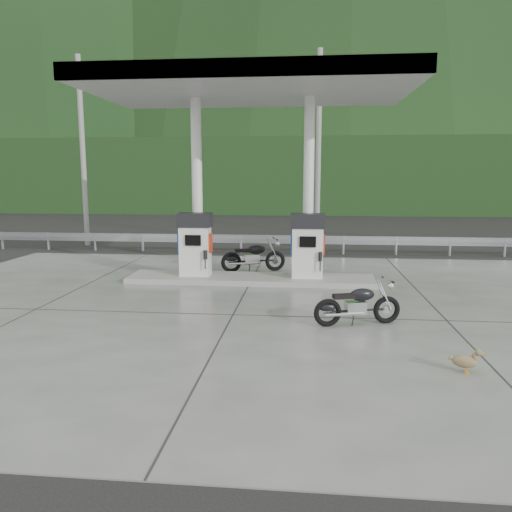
# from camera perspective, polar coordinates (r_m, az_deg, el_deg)

# --- Properties ---
(ground) EXTENTS (160.00, 160.00, 0.00)m
(ground) POSITION_cam_1_polar(r_m,az_deg,el_deg) (11.86, -1.93, -5.51)
(ground) COLOR black
(ground) RESTS_ON ground
(forecourt_apron) EXTENTS (18.00, 14.00, 0.02)m
(forecourt_apron) POSITION_cam_1_polar(r_m,az_deg,el_deg) (11.86, -1.94, -5.47)
(forecourt_apron) COLOR #61625D
(forecourt_apron) RESTS_ON ground
(pump_island) EXTENTS (7.00, 1.40, 0.15)m
(pump_island) POSITION_cam_1_polar(r_m,az_deg,el_deg) (14.26, -0.60, -2.63)
(pump_island) COLOR gray
(pump_island) RESTS_ON forecourt_apron
(gas_pump_left) EXTENTS (0.95, 0.55, 1.80)m
(gas_pump_left) POSITION_cam_1_polar(r_m,az_deg,el_deg) (14.35, -6.97, 1.34)
(gas_pump_left) COLOR silver
(gas_pump_left) RESTS_ON pump_island
(gas_pump_right) EXTENTS (0.95, 0.55, 1.80)m
(gas_pump_right) POSITION_cam_1_polar(r_m,az_deg,el_deg) (14.01, 5.92, 1.16)
(gas_pump_right) COLOR silver
(gas_pump_right) RESTS_ON pump_island
(canopy_column_left) EXTENTS (0.30, 0.30, 5.00)m
(canopy_column_left) POSITION_cam_1_polar(r_m,az_deg,el_deg) (14.62, -6.74, 7.78)
(canopy_column_left) COLOR white
(canopy_column_left) RESTS_ON pump_island
(canopy_column_right) EXTENTS (0.30, 0.30, 5.00)m
(canopy_column_right) POSITION_cam_1_polar(r_m,az_deg,el_deg) (14.28, 6.02, 7.76)
(canopy_column_right) COLOR white
(canopy_column_right) RESTS_ON pump_island
(canopy_roof) EXTENTS (8.50, 5.00, 0.40)m
(canopy_roof) POSITION_cam_1_polar(r_m,az_deg,el_deg) (14.16, -0.63, 18.77)
(canopy_roof) COLOR silver
(canopy_roof) RESTS_ON canopy_column_left
(guardrail) EXTENTS (26.00, 0.16, 1.42)m
(guardrail) POSITION_cam_1_polar(r_m,az_deg,el_deg) (19.57, 1.18, 2.40)
(guardrail) COLOR #989AA0
(guardrail) RESTS_ON ground
(road) EXTENTS (60.00, 7.00, 0.01)m
(road) POSITION_cam_1_polar(r_m,az_deg,el_deg) (23.12, 1.87, 1.66)
(road) COLOR black
(road) RESTS_ON ground
(utility_pole_a) EXTENTS (0.22, 0.22, 8.00)m
(utility_pole_a) POSITION_cam_1_polar(r_m,az_deg,el_deg) (22.97, -19.18, 11.12)
(utility_pole_a) COLOR gray
(utility_pole_a) RESTS_ON ground
(utility_pole_b) EXTENTS (0.22, 0.22, 8.00)m
(utility_pole_b) POSITION_cam_1_polar(r_m,az_deg,el_deg) (20.90, 7.14, 11.79)
(utility_pole_b) COLOR gray
(utility_pole_b) RESTS_ON ground
(tree_band) EXTENTS (80.00, 6.00, 6.00)m
(tree_band) POSITION_cam_1_polar(r_m,az_deg,el_deg) (41.40, 3.65, 9.09)
(tree_band) COLOR black
(tree_band) RESTS_ON ground
(forested_hills) EXTENTS (100.00, 40.00, 140.00)m
(forested_hills) POSITION_cam_1_polar(r_m,az_deg,el_deg) (71.45, 4.53, 6.67)
(forested_hills) COLOR black
(forested_hills) RESTS_ON ground
(motorcycle_left) EXTENTS (2.01, 1.14, 0.91)m
(motorcycle_left) POSITION_cam_1_polar(r_m,az_deg,el_deg) (15.69, -0.30, -0.14)
(motorcycle_left) COLOR black
(motorcycle_left) RESTS_ON forecourt_apron
(motorcycle_right) EXTENTS (1.79, 0.98, 0.81)m
(motorcycle_right) POSITION_cam_1_polar(r_m,az_deg,el_deg) (10.30, 11.54, -5.53)
(motorcycle_right) COLOR black
(motorcycle_right) RESTS_ON forecourt_apron
(duck) EXTENTS (0.48, 0.25, 0.33)m
(duck) POSITION_cam_1_polar(r_m,az_deg,el_deg) (8.43, 22.73, -11.08)
(duck) COLOR brown
(duck) RESTS_ON forecourt_apron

